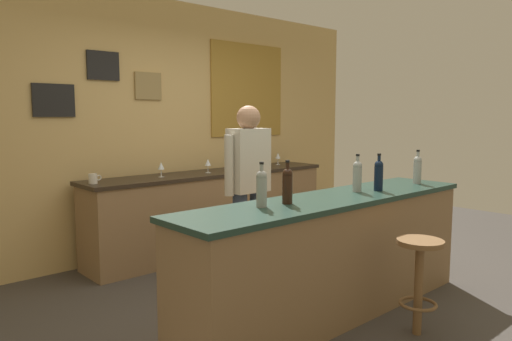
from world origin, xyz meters
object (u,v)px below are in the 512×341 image
(wine_bottle_d, at_px, (379,174))
(wine_glass_c, at_px, (229,160))
(wine_bottle_c, at_px, (357,175))
(coffee_mug, at_px, (93,179))
(wine_glass_d, at_px, (266,158))
(wine_bottle_e, at_px, (417,169))
(wine_glass_b, at_px, (208,163))
(wine_glass_e, at_px, (278,156))
(wine_bottle_a, at_px, (262,187))
(wine_bottle_b, at_px, (287,184))
(wine_glass_a, at_px, (161,166))
(bar_stool, at_px, (419,271))
(bartender, at_px, (249,183))

(wine_bottle_d, relative_size, wine_glass_c, 1.97)
(wine_bottle_c, xyz_separation_m, coffee_mug, (-1.34, 2.00, -0.11))
(wine_bottle_d, distance_m, wine_glass_d, 2.18)
(wine_bottle_e, bearing_deg, wine_glass_b, 111.71)
(wine_glass_c, relative_size, coffee_mug, 1.24)
(wine_glass_c, bearing_deg, wine_bottle_d, -94.50)
(wine_bottle_e, distance_m, wine_glass_e, 2.20)
(wine_bottle_a, bearing_deg, wine_glass_e, 43.33)
(wine_bottle_b, distance_m, wine_glass_b, 2.12)
(wine_glass_b, xyz_separation_m, wine_glass_c, (0.38, 0.10, 0.00))
(wine_bottle_a, height_order, wine_bottle_e, same)
(wine_bottle_a, height_order, wine_glass_c, wine_bottle_a)
(wine_bottle_e, bearing_deg, wine_bottle_c, 174.20)
(wine_glass_a, relative_size, wine_glass_d, 1.00)
(wine_glass_a, height_order, wine_glass_d, same)
(bar_stool, height_order, wine_bottle_b, wine_bottle_b)
(wine_bottle_a, bearing_deg, wine_glass_c, 56.41)
(wine_glass_a, bearing_deg, bar_stool, -80.51)
(wine_bottle_b, bearing_deg, wine_bottle_a, 172.20)
(wine_bottle_d, distance_m, wine_glass_a, 2.23)
(wine_bottle_a, relative_size, wine_glass_e, 1.97)
(wine_bottle_c, height_order, wine_glass_a, wine_bottle_c)
(wine_bottle_e, height_order, wine_glass_a, wine_bottle_e)
(bar_stool, bearing_deg, wine_bottle_c, 75.97)
(wine_glass_d, relative_size, wine_glass_e, 1.00)
(wine_bottle_b, bearing_deg, wine_glass_a, 84.63)
(wine_bottle_a, distance_m, wine_bottle_b, 0.22)
(bartender, distance_m, wine_bottle_e, 1.53)
(bartender, relative_size, wine_bottle_a, 5.29)
(coffee_mug, bearing_deg, wine_bottle_b, -74.95)
(wine_bottle_e, height_order, wine_glass_c, wine_bottle_e)
(wine_bottle_c, relative_size, wine_bottle_e, 1.00)
(wine_bottle_c, bearing_deg, wine_glass_a, 106.95)
(wine_bottle_a, height_order, wine_glass_d, wine_bottle_a)
(wine_bottle_a, relative_size, wine_glass_c, 1.97)
(bar_stool, distance_m, wine_bottle_b, 1.10)
(wine_bottle_e, bearing_deg, wine_glass_c, 101.66)
(coffee_mug, bearing_deg, bartender, -50.74)
(wine_glass_d, height_order, coffee_mug, wine_glass_d)
(wine_glass_e, bearing_deg, wine_glass_d, -161.15)
(coffee_mug, bearing_deg, wine_glass_a, 0.13)
(wine_bottle_b, xyz_separation_m, wine_glass_c, (1.14, 2.08, -0.05))
(wine_glass_b, bearing_deg, bar_stool, -92.91)
(wine_glass_d, bearing_deg, wine_glass_c, 169.13)
(bartender, height_order, coffee_mug, bartender)
(bar_stool, xyz_separation_m, wine_glass_d, (1.02, 2.65, 0.55))
(bartender, height_order, wine_glass_b, bartender)
(wine_bottle_e, bearing_deg, wine_glass_d, 88.16)
(wine_glass_a, bearing_deg, wine_glass_d, -0.79)
(bar_stool, bearing_deg, wine_glass_b, 87.09)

